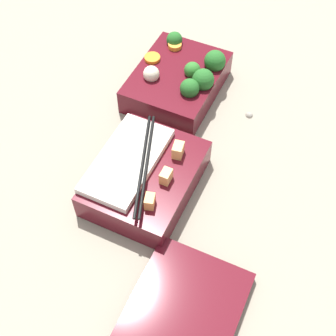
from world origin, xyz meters
The scene contains 5 objects.
ground_plane centered at (0.00, 0.00, 0.00)m, with size 3.00×3.00×0.00m, color gray.
bento_tray_vegetable centered at (-0.12, -0.02, 0.03)m, with size 0.20×0.16×0.08m.
bento_tray_rice centered at (0.12, 0.02, 0.03)m, with size 0.20×0.15×0.07m.
bento_lid centered at (0.29, 0.17, 0.01)m, with size 0.19×0.15×0.02m, color #510F19.
pebble_1 centered at (-0.12, 0.13, 0.00)m, with size 0.01×0.01×0.01m, color gray.
Camera 1 is at (0.50, 0.25, 0.66)m, focal length 50.00 mm.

